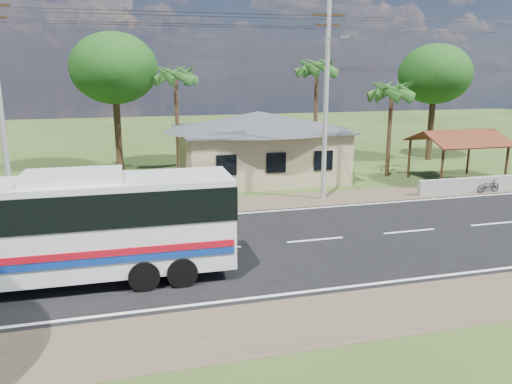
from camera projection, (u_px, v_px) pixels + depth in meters
ground at (315, 240)px, 21.20m from camera, size 120.00×120.00×0.00m
road at (315, 240)px, 21.20m from camera, size 120.00×16.00×0.03m
house at (258, 138)px, 33.02m from camera, size 12.40×10.00×5.00m
waiting_shed at (458, 139)px, 31.76m from camera, size 5.20×4.48×3.35m
concrete_barrier at (471, 185)px, 29.34m from camera, size 7.00×0.30×0.90m
utility_poles at (320, 94)px, 26.57m from camera, size 32.80×2.22×11.00m
palm_near at (392, 91)px, 32.52m from camera, size 2.80×2.80×6.70m
palm_mid at (317, 68)px, 35.53m from camera, size 2.80×2.80×8.20m
palm_far at (175, 75)px, 33.62m from camera, size 2.80×2.80×7.70m
tree_behind_house at (114, 69)px, 34.40m from camera, size 6.00×6.00×9.61m
tree_behind_shed at (435, 74)px, 38.60m from camera, size 5.60×5.60×9.02m
coach_bus at (44, 223)px, 16.27m from camera, size 12.49×2.85×3.86m
motorcycle at (488, 186)px, 29.32m from camera, size 1.65×0.72×0.84m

